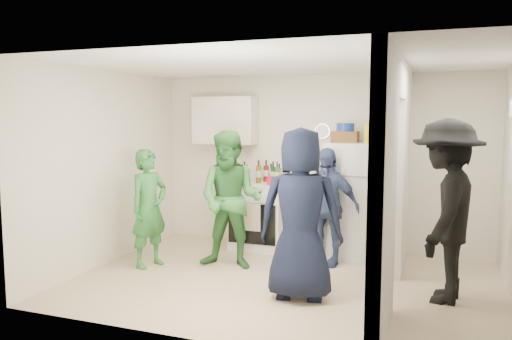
# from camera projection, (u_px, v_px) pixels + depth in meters

# --- Properties ---
(floor) EXTENTS (4.80, 4.80, 0.00)m
(floor) POSITION_uv_depth(u_px,v_px,m) (284.00, 282.00, 5.78)
(floor) COLOR #C9B98E
(floor) RESTS_ON ground
(wall_back) EXTENTS (4.80, 0.00, 4.80)m
(wall_back) POSITION_uv_depth(u_px,v_px,m) (319.00, 162.00, 7.23)
(wall_back) COLOR silver
(wall_back) RESTS_ON floor
(wall_front) EXTENTS (4.80, 0.00, 4.80)m
(wall_front) POSITION_uv_depth(u_px,v_px,m) (225.00, 199.00, 4.06)
(wall_front) COLOR silver
(wall_front) RESTS_ON floor
(wall_left) EXTENTS (0.00, 3.40, 3.40)m
(wall_left) POSITION_uv_depth(u_px,v_px,m) (108.00, 168.00, 6.46)
(wall_left) COLOR silver
(wall_left) RESTS_ON floor
(ceiling) EXTENTS (4.80, 4.80, 0.00)m
(ceiling) POSITION_uv_depth(u_px,v_px,m) (286.00, 63.00, 5.51)
(ceiling) COLOR white
(ceiling) RESTS_ON wall_back
(partition_pier_back) EXTENTS (0.12, 1.20, 2.50)m
(partition_pier_back) POSITION_uv_depth(u_px,v_px,m) (402.00, 169.00, 6.26)
(partition_pier_back) COLOR silver
(partition_pier_back) RESTS_ON floor
(partition_pier_front) EXTENTS (0.12, 1.20, 2.50)m
(partition_pier_front) POSITION_uv_depth(u_px,v_px,m) (384.00, 196.00, 4.21)
(partition_pier_front) COLOR silver
(partition_pier_front) RESTS_ON floor
(partition_header) EXTENTS (0.12, 1.00, 0.40)m
(partition_header) POSITION_uv_depth(u_px,v_px,m) (398.00, 79.00, 5.12)
(partition_header) COLOR silver
(partition_header) RESTS_ON partition_pier_back
(stove) EXTENTS (0.80, 0.67, 0.96)m
(stove) POSITION_uv_depth(u_px,v_px,m) (260.00, 215.00, 7.28)
(stove) COLOR white
(stove) RESTS_ON floor
(upper_cabinet) EXTENTS (0.95, 0.34, 0.70)m
(upper_cabinet) POSITION_uv_depth(u_px,v_px,m) (225.00, 120.00, 7.48)
(upper_cabinet) COLOR silver
(upper_cabinet) RESTS_ON wall_back
(fridge) EXTENTS (0.64, 0.62, 1.56)m
(fridge) POSITION_uv_depth(u_px,v_px,m) (351.00, 200.00, 6.76)
(fridge) COLOR silver
(fridge) RESTS_ON floor
(wicker_basket) EXTENTS (0.35, 0.25, 0.15)m
(wicker_basket) POSITION_uv_depth(u_px,v_px,m) (345.00, 137.00, 6.75)
(wicker_basket) COLOR brown
(wicker_basket) RESTS_ON fridge
(blue_bowl) EXTENTS (0.24, 0.24, 0.11)m
(blue_bowl) POSITION_uv_depth(u_px,v_px,m) (345.00, 127.00, 6.74)
(blue_bowl) COLOR navy
(blue_bowl) RESTS_ON wicker_basket
(yellow_cup_stack_top) EXTENTS (0.09, 0.09, 0.25)m
(yellow_cup_stack_top) POSITION_uv_depth(u_px,v_px,m) (368.00, 134.00, 6.50)
(yellow_cup_stack_top) COLOR yellow
(yellow_cup_stack_top) RESTS_ON fridge
(wall_clock) EXTENTS (0.22, 0.02, 0.22)m
(wall_clock) POSITION_uv_depth(u_px,v_px,m) (322.00, 131.00, 7.15)
(wall_clock) COLOR white
(wall_clock) RESTS_ON wall_back
(spice_shelf) EXTENTS (0.35, 0.08, 0.03)m
(spice_shelf) POSITION_uv_depth(u_px,v_px,m) (318.00, 156.00, 7.17)
(spice_shelf) COLOR olive
(spice_shelf) RESTS_ON wall_back
(yellow_cup_stack_stove) EXTENTS (0.09, 0.09, 0.25)m
(yellow_cup_stack_stove) POSITION_uv_depth(u_px,v_px,m) (247.00, 175.00, 7.05)
(yellow_cup_stack_stove) COLOR #DAEC13
(yellow_cup_stack_stove) RESTS_ON stove
(red_cup) EXTENTS (0.09, 0.09, 0.12)m
(red_cup) POSITION_uv_depth(u_px,v_px,m) (270.00, 181.00, 6.96)
(red_cup) COLOR red
(red_cup) RESTS_ON stove
(person_green_left) EXTENTS (0.51, 0.63, 1.50)m
(person_green_left) POSITION_uv_depth(u_px,v_px,m) (149.00, 208.00, 6.33)
(person_green_left) COLOR #327D35
(person_green_left) RESTS_ON floor
(person_green_center) EXTENTS (0.90, 0.74, 1.74)m
(person_green_center) POSITION_uv_depth(u_px,v_px,m) (231.00, 200.00, 6.27)
(person_green_center) COLOR #347634
(person_green_center) RESTS_ON floor
(person_denim) EXTENTS (0.94, 0.50, 1.52)m
(person_denim) POSITION_uv_depth(u_px,v_px,m) (326.00, 206.00, 6.43)
(person_denim) COLOR #3A517E
(person_denim) RESTS_ON floor
(person_navy) EXTENTS (0.95, 0.69, 1.81)m
(person_navy) POSITION_uv_depth(u_px,v_px,m) (301.00, 214.00, 5.19)
(person_navy) COLOR black
(person_navy) RESTS_ON floor
(person_nook) EXTENTS (0.89, 1.32, 1.90)m
(person_nook) POSITION_uv_depth(u_px,v_px,m) (446.00, 211.00, 5.13)
(person_nook) COLOR black
(person_nook) RESTS_ON floor
(bottle_a) EXTENTS (0.06, 0.06, 0.29)m
(bottle_a) POSITION_uv_depth(u_px,v_px,m) (244.00, 171.00, 7.41)
(bottle_a) COLOR brown
(bottle_a) RESTS_ON stove
(bottle_b) EXTENTS (0.07, 0.07, 0.25)m
(bottle_b) POSITION_uv_depth(u_px,v_px,m) (247.00, 174.00, 7.19)
(bottle_b) COLOR #174624
(bottle_b) RESTS_ON stove
(bottle_c) EXTENTS (0.06, 0.06, 0.31)m
(bottle_c) POSITION_uv_depth(u_px,v_px,m) (259.00, 171.00, 7.36)
(bottle_c) COLOR #B5B7C4
(bottle_c) RESTS_ON stove
(bottle_d) EXTENTS (0.08, 0.08, 0.33)m
(bottle_d) POSITION_uv_depth(u_px,v_px,m) (259.00, 172.00, 7.14)
(bottle_d) COLOR #5F5110
(bottle_d) RESTS_ON stove
(bottle_e) EXTENTS (0.07, 0.07, 0.26)m
(bottle_e) POSITION_uv_depth(u_px,v_px,m) (271.00, 172.00, 7.34)
(bottle_e) COLOR #B4B9C8
(bottle_e) RESTS_ON stove
(bottle_f) EXTENTS (0.07, 0.07, 0.31)m
(bottle_f) POSITION_uv_depth(u_px,v_px,m) (273.00, 172.00, 7.17)
(bottle_f) COLOR #133619
(bottle_f) RESTS_ON stove
(bottle_g) EXTENTS (0.07, 0.07, 0.27)m
(bottle_g) POSITION_uv_depth(u_px,v_px,m) (279.00, 173.00, 7.26)
(bottle_g) COLOR olive
(bottle_g) RESTS_ON stove
(bottle_h) EXTENTS (0.07, 0.07, 0.28)m
(bottle_h) POSITION_uv_depth(u_px,v_px,m) (239.00, 173.00, 7.20)
(bottle_h) COLOR silver
(bottle_h) RESTS_ON stove
(bottle_i) EXTENTS (0.08, 0.08, 0.32)m
(bottle_i) POSITION_uv_depth(u_px,v_px,m) (266.00, 171.00, 7.29)
(bottle_i) COLOR #621A10
(bottle_i) RESTS_ON stove
(bottle_j) EXTENTS (0.06, 0.06, 0.32)m
(bottle_j) POSITION_uv_depth(u_px,v_px,m) (277.00, 173.00, 6.99)
(bottle_j) COLOR #236743
(bottle_j) RESTS_ON stove
(bottle_k) EXTENTS (0.06, 0.06, 0.25)m
(bottle_k) POSITION_uv_depth(u_px,v_px,m) (247.00, 173.00, 7.31)
(bottle_k) COLOR brown
(bottle_k) RESTS_ON stove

